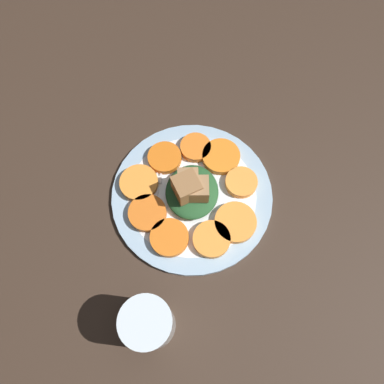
# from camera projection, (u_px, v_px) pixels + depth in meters

# --- Properties ---
(table_slab) EXTENTS (1.20, 1.20, 0.02)m
(table_slab) POSITION_uv_depth(u_px,v_px,m) (192.00, 198.00, 0.71)
(table_slab) COLOR #38281E
(table_slab) RESTS_ON ground
(plate) EXTENTS (0.30, 0.30, 0.01)m
(plate) POSITION_uv_depth(u_px,v_px,m) (192.00, 195.00, 0.69)
(plate) COLOR #99B7D1
(plate) RESTS_ON table_slab
(carrot_slice_0) EXTENTS (0.07, 0.07, 0.01)m
(carrot_slice_0) POSITION_uv_depth(u_px,v_px,m) (212.00, 239.00, 0.65)
(carrot_slice_0) COLOR orange
(carrot_slice_0) RESTS_ON plate
(carrot_slice_1) EXTENTS (0.07, 0.07, 0.01)m
(carrot_slice_1) POSITION_uv_depth(u_px,v_px,m) (235.00, 222.00, 0.66)
(carrot_slice_1) COLOR orange
(carrot_slice_1) RESTS_ON plate
(carrot_slice_2) EXTENTS (0.06, 0.06, 0.01)m
(carrot_slice_2) POSITION_uv_depth(u_px,v_px,m) (241.00, 182.00, 0.69)
(carrot_slice_2) COLOR #F9953A
(carrot_slice_2) RESTS_ON plate
(carrot_slice_3) EXTENTS (0.07, 0.07, 0.01)m
(carrot_slice_3) POSITION_uv_depth(u_px,v_px,m) (221.00, 156.00, 0.71)
(carrot_slice_3) COLOR orange
(carrot_slice_3) RESTS_ON plate
(carrot_slice_4) EXTENTS (0.06, 0.06, 0.01)m
(carrot_slice_4) POSITION_uv_depth(u_px,v_px,m) (194.00, 147.00, 0.72)
(carrot_slice_4) COLOR orange
(carrot_slice_4) RESTS_ON plate
(carrot_slice_5) EXTENTS (0.06, 0.06, 0.01)m
(carrot_slice_5) POSITION_uv_depth(u_px,v_px,m) (165.00, 158.00, 0.71)
(carrot_slice_5) COLOR orange
(carrot_slice_5) RESTS_ON plate
(carrot_slice_6) EXTENTS (0.07, 0.07, 0.01)m
(carrot_slice_6) POSITION_uv_depth(u_px,v_px,m) (139.00, 183.00, 0.69)
(carrot_slice_6) COLOR orange
(carrot_slice_6) RESTS_ON plate
(carrot_slice_7) EXTENTS (0.07, 0.07, 0.01)m
(carrot_slice_7) POSITION_uv_depth(u_px,v_px,m) (147.00, 213.00, 0.67)
(carrot_slice_7) COLOR orange
(carrot_slice_7) RESTS_ON plate
(carrot_slice_8) EXTENTS (0.07, 0.07, 0.01)m
(carrot_slice_8) POSITION_uv_depth(u_px,v_px,m) (169.00, 238.00, 0.65)
(carrot_slice_8) COLOR orange
(carrot_slice_8) RESTS_ON plate
(center_pile) EXTENTS (0.11, 0.10, 0.07)m
(center_pile) POSITION_uv_depth(u_px,v_px,m) (191.00, 189.00, 0.67)
(center_pile) COLOR #235128
(center_pile) RESTS_ON plate
(fork) EXTENTS (0.18, 0.03, 0.00)m
(fork) POSITION_uv_depth(u_px,v_px,m) (155.00, 195.00, 0.69)
(fork) COLOR silver
(fork) RESTS_ON plate
(water_glass) EXTENTS (0.08, 0.08, 0.11)m
(water_glass) POSITION_uv_depth(u_px,v_px,m) (149.00, 324.00, 0.56)
(water_glass) COLOR silver
(water_glass) RESTS_ON table_slab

